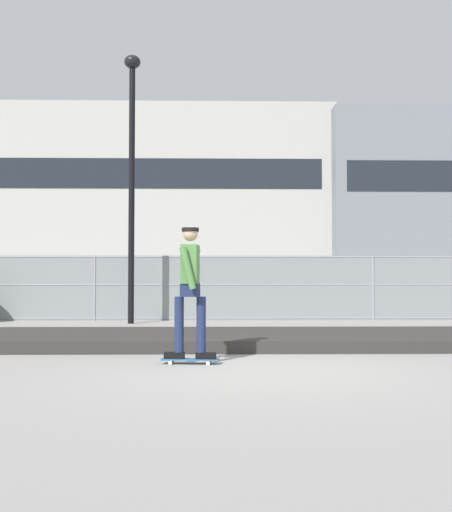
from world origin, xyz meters
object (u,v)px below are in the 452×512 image
object	(u,v)px
parked_car_mid	(245,289)
street_lamp	(132,157)
parked_car_far	(404,289)
skater	(190,283)
skateboard	(190,360)
parked_car_near	(84,289)

from	to	relation	value
parked_car_mid	street_lamp	bearing A→B (deg)	-124.11
parked_car_mid	parked_car_far	xyz separation A→B (m)	(5.44, -0.37, 0.00)
skater	parked_car_mid	distance (m)	12.58
parked_car_far	parked_car_mid	bearing A→B (deg)	176.11
skateboard	parked_car_far	xyz separation A→B (m)	(6.82, 12.13, 0.78)
skateboard	skater	distance (m)	1.07
skateboard	parked_car_far	world-z (taller)	parked_car_far
skater	parked_car_near	bearing A→B (deg)	108.61
street_lamp	parked_car_mid	xyz separation A→B (m)	(3.27, 4.82, -3.61)
skater	parked_car_near	xyz separation A→B (m)	(-4.09, 12.13, -0.29)
parked_car_near	parked_car_far	distance (m)	10.91
parked_car_near	skater	bearing A→B (deg)	-71.39
street_lamp	parked_car_far	distance (m)	10.42
skater	street_lamp	xyz separation A→B (m)	(-1.88, 7.68, 3.33)
skateboard	street_lamp	xyz separation A→B (m)	(-1.88, 7.68, 4.39)
skater	parked_car_near	distance (m)	12.81
skater	parked_car_far	world-z (taller)	skater
parked_car_mid	parked_car_far	size ratio (longest dim) A/B	1.00
street_lamp	parked_car_mid	world-z (taller)	street_lamp
street_lamp	parked_car_near	distance (m)	6.14
skateboard	street_lamp	size ratio (longest dim) A/B	0.11
skater	skateboard	bearing A→B (deg)	-90.00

